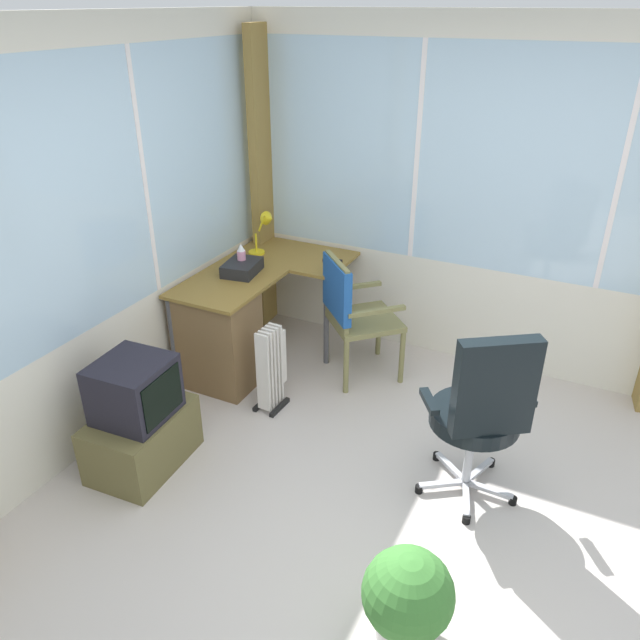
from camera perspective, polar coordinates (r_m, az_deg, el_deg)
The scene contains 14 objects.
ground at distance 3.54m, azimuth 6.98°, elevation -20.01°, with size 5.10×5.06×0.06m, color beige.
north_window_panel at distance 3.82m, azimuth -22.34°, elevation 5.31°, with size 4.10×0.07×2.52m.
east_window_panel at distance 4.63m, azimuth 16.90°, elevation 9.88°, with size 0.07×4.06×2.52m.
curtain_corner at distance 5.18m, azimuth -5.27°, elevation 12.20°, with size 0.30×0.07×2.42m, color olive.
desk at distance 4.58m, azimuth -8.81°, elevation -0.93°, with size 1.38×0.92×0.76m.
desk_lamp at distance 4.97m, azimuth -5.01°, elevation 8.61°, with size 0.24×0.21×0.33m.
tv_remote at distance 4.81m, azimuth 1.17°, elevation 5.51°, with size 0.04×0.15×0.02m, color black.
spray_bottle at distance 4.65m, azimuth -7.26°, elevation 5.72°, with size 0.06×0.06×0.22m.
paper_tray at distance 4.63m, azimuth -7.22°, elevation 4.83°, with size 0.30×0.23×0.09m, color black.
wooden_armchair at distance 4.48m, azimuth 2.64°, elevation 1.43°, with size 0.68×0.68×0.96m.
office_chair at distance 3.43m, azimuth 14.81°, elevation -7.84°, with size 0.60×0.61×1.11m.
tv_on_stand at distance 3.91m, azimuth -16.34°, elevation -8.91°, with size 0.66×0.48×0.73m.
space_heater at distance 4.28m, azimuth -4.47°, elevation -4.31°, with size 0.27×0.18×0.62m.
potted_plant at distance 2.97m, azimuth 8.10°, elevation -24.07°, with size 0.41×0.41×0.49m.
Camera 1 is at (-2.30, -0.69, 2.57)m, focal length 34.62 mm.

